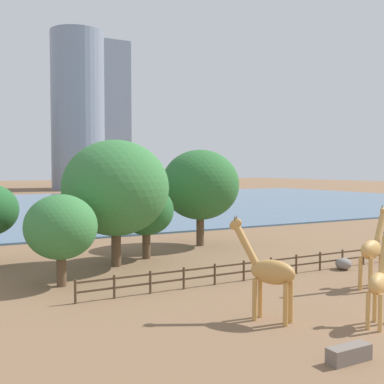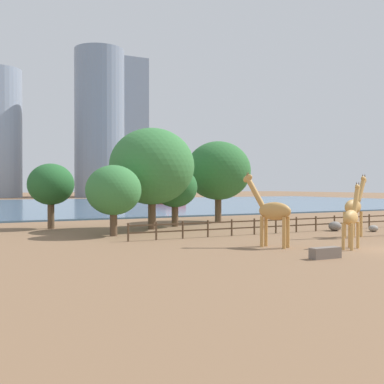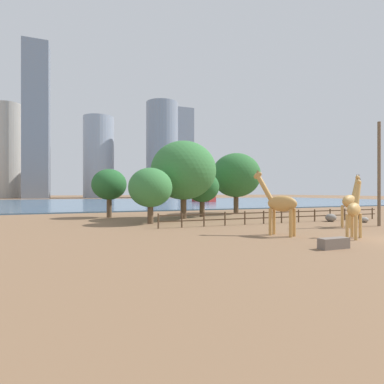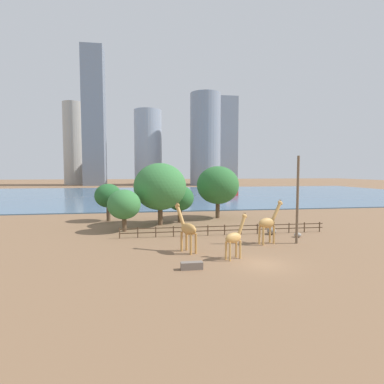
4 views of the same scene
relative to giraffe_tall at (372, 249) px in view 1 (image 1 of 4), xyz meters
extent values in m
plane|color=brown|center=(-3.37, 73.08, -2.32)|extent=(400.00, 400.00, 0.00)
cube|color=#476B8C|center=(-3.37, 70.08, -2.22)|extent=(180.00, 86.00, 0.20)
cylinder|color=tan|center=(0.42, 0.48, -1.34)|extent=(0.29, 0.29, 1.97)
cylinder|color=tan|center=(0.63, -0.10, -1.34)|extent=(0.29, 0.29, 1.97)
cylinder|color=tan|center=(-1.01, -0.04, -1.34)|extent=(0.29, 0.29, 1.97)
cylinder|color=tan|center=(-0.80, -0.61, -1.34)|extent=(0.29, 0.29, 1.97)
ellipsoid|color=tan|center=(-0.19, -0.07, -0.01)|extent=(2.35, 1.56, 1.14)
cylinder|color=tan|center=(1.10, 0.40, 1.16)|extent=(1.45, 0.81, 2.06)
ellipsoid|color=tan|center=(1.62, 0.58, 2.10)|extent=(0.91, 0.62, 0.75)
cone|color=brown|center=(1.59, 0.67, 2.43)|extent=(0.13, 0.13, 0.21)
cylinder|color=tan|center=(-5.00, -4.49, -1.49)|extent=(0.26, 0.26, 1.66)
cylinder|color=tan|center=(-6.14, -5.09, -1.49)|extent=(0.26, 0.26, 1.66)
cylinder|color=tan|center=(-5.90, -5.54, -1.49)|extent=(0.26, 0.26, 1.66)
ellipsoid|color=tan|center=(-5.45, -5.01, -0.37)|extent=(1.97, 1.51, 0.96)
cylinder|color=tan|center=(-4.51, -4.52, 0.66)|extent=(1.04, 0.74, 1.80)
cone|color=brown|center=(-4.21, -4.28, 1.77)|extent=(0.12, 0.12, 0.17)
cylinder|color=#C18C47|center=(-9.76, -1.66, -1.34)|extent=(0.31, 0.31, 1.97)
cylinder|color=#C18C47|center=(-9.23, -1.37, -1.34)|extent=(0.31, 0.31, 1.97)
cylinder|color=#C18C47|center=(-9.03, -3.00, -1.34)|extent=(0.31, 0.31, 1.97)
cylinder|color=#C18C47|center=(-8.50, -2.71, -1.34)|extent=(0.31, 0.31, 1.97)
ellipsoid|color=#C18C47|center=(-9.13, -2.19, -0.01)|extent=(1.81, 2.33, 1.14)
cylinder|color=#C18C47|center=(-9.79, -0.98, 1.15)|extent=(0.99, 1.41, 2.05)
ellipsoid|color=#C18C47|center=(-10.06, -0.49, 2.09)|extent=(0.71, 0.91, 0.75)
cone|color=brown|center=(-10.13, -0.53, 2.42)|extent=(0.14, 0.14, 0.21)
cone|color=brown|center=(-9.98, -0.45, 2.42)|extent=(0.14, 0.14, 0.21)
ellipsoid|color=gray|center=(2.42, 4.54, -1.91)|extent=(1.14, 1.09, 0.82)
cube|color=#72665B|center=(-9.59, -7.25, -2.02)|extent=(1.80, 0.60, 0.60)
cylinder|color=#4C3826|center=(-16.37, 5.08, -1.67)|extent=(0.14, 0.14, 1.30)
cylinder|color=#4C3826|center=(-14.23, 5.08, -1.67)|extent=(0.14, 0.14, 1.30)
cylinder|color=#4C3826|center=(-12.09, 5.08, -1.67)|extent=(0.14, 0.14, 1.30)
cylinder|color=#4C3826|center=(-9.96, 5.08, -1.67)|extent=(0.14, 0.14, 1.30)
cylinder|color=#4C3826|center=(-7.82, 5.08, -1.67)|extent=(0.14, 0.14, 1.30)
cylinder|color=#4C3826|center=(-5.68, 5.08, -1.67)|extent=(0.14, 0.14, 1.30)
cylinder|color=#4C3826|center=(-3.54, 5.08, -1.67)|extent=(0.14, 0.14, 1.30)
cylinder|color=#4C3826|center=(-1.41, 5.08, -1.67)|extent=(0.14, 0.14, 1.30)
cylinder|color=#4C3826|center=(0.73, 5.08, -1.67)|extent=(0.14, 0.14, 1.30)
cylinder|color=#4C3826|center=(2.87, 5.08, -1.67)|extent=(0.14, 0.14, 1.30)
cylinder|color=#4C3826|center=(5.01, 5.08, -1.67)|extent=(0.14, 0.14, 1.30)
cylinder|color=#4C3826|center=(7.15, 5.08, -1.67)|extent=(0.14, 0.14, 1.30)
cube|color=#4C3826|center=(-3.37, 5.08, -1.22)|extent=(26.10, 0.08, 0.10)
cube|color=#4C3826|center=(-3.37, 5.08, -1.74)|extent=(26.10, 0.08, 0.10)
cylinder|color=brown|center=(-16.09, 9.23, -1.40)|extent=(0.58, 0.58, 1.85)
ellipsoid|color=#387A3D|center=(-16.09, 9.23, 1.27)|extent=(4.35, 4.35, 3.92)
cylinder|color=brown|center=(-1.20, 18.51, -0.95)|extent=(0.72, 0.72, 2.75)
ellipsoid|color=#2D6B33|center=(-1.20, 18.51, 3.28)|extent=(7.12, 7.12, 6.41)
cylinder|color=brown|center=(-11.17, 13.31, -1.01)|extent=(0.70, 0.70, 2.62)
ellipsoid|color=#387A3D|center=(-11.17, 13.31, 3.37)|extent=(7.68, 7.68, 6.91)
cylinder|color=brown|center=(-8.06, 15.03, -1.29)|extent=(0.64, 0.64, 2.07)
ellipsoid|color=#26602D|center=(-8.06, 15.03, 1.48)|extent=(4.33, 4.33, 3.90)
cube|color=gold|center=(20.08, 81.91, -1.37)|extent=(3.84, 7.84, 1.50)
cube|color=#333338|center=(20.22, 82.84, 0.28)|extent=(2.20, 2.95, 1.80)
cylinder|color=silver|center=(20.02, 81.54, 2.01)|extent=(0.14, 0.14, 5.26)
cube|color=#B22D28|center=(12.98, 63.35, -1.34)|extent=(5.18, 8.29, 1.56)
cube|color=silver|center=(12.66, 64.27, 0.37)|extent=(2.68, 3.26, 1.87)
cylinder|color=silver|center=(13.10, 62.98, 2.17)|extent=(0.15, 0.15, 5.46)
cylinder|color=gray|center=(20.06, 136.50, 23.26)|extent=(17.14, 17.14, 51.17)
cube|color=gray|center=(33.45, 150.34, 24.06)|extent=(16.77, 11.69, 52.76)
camera|label=1|loc=(-22.93, -19.66, 4.77)|focal=45.00mm
camera|label=2|loc=(-27.79, -26.95, 1.58)|focal=45.00mm
camera|label=3|loc=(-22.89, -19.90, 0.83)|focal=28.00mm
camera|label=4|loc=(-13.17, -30.78, 5.64)|focal=28.00mm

